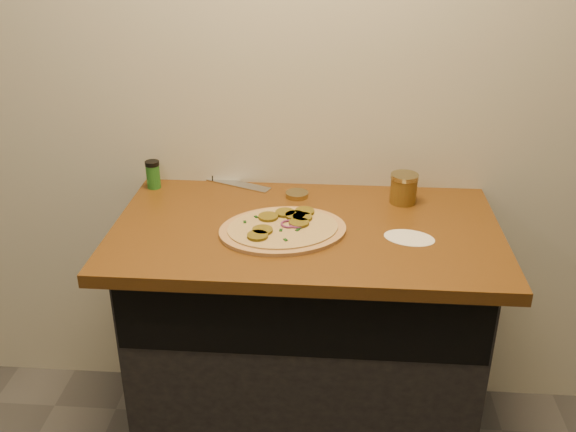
# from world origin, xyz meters

# --- Properties ---
(room_shell) EXTENTS (4.02, 3.52, 2.71)m
(room_shell) POSITION_xyz_m (0.00, 0.00, 1.70)
(room_shell) COLOR #BCB9A9
(room_shell) RESTS_ON ground
(cabinet) EXTENTS (1.10, 0.60, 0.86)m
(cabinet) POSITION_xyz_m (0.00, 1.45, 0.43)
(cabinet) COLOR black
(cabinet) RESTS_ON ground
(countertop) EXTENTS (1.20, 0.70, 0.04)m
(countertop) POSITION_xyz_m (0.00, 1.42, 0.88)
(countertop) COLOR brown
(countertop) RESTS_ON cabinet
(pizza) EXTENTS (0.48, 0.48, 0.03)m
(pizza) POSITION_xyz_m (-0.07, 1.37, 0.91)
(pizza) COLOR tan
(pizza) RESTS_ON countertop
(chefs_knife) EXTENTS (0.34, 0.18, 0.02)m
(chefs_knife) POSITION_xyz_m (-0.34, 1.76, 0.91)
(chefs_knife) COLOR #B7BAC1
(chefs_knife) RESTS_ON countertop
(mason_jar_lid) EXTENTS (0.10, 0.10, 0.02)m
(mason_jar_lid) POSITION_xyz_m (-0.04, 1.63, 0.91)
(mason_jar_lid) COLOR #9A8C59
(mason_jar_lid) RESTS_ON countertop
(salsa_jar) EXTENTS (0.09, 0.09, 0.10)m
(salsa_jar) POSITION_xyz_m (0.31, 1.62, 0.95)
(salsa_jar) COLOR #A42010
(salsa_jar) RESTS_ON countertop
(spice_shaker) EXTENTS (0.05, 0.05, 0.10)m
(spice_shaker) POSITION_xyz_m (-0.55, 1.67, 0.95)
(spice_shaker) COLOR #236620
(spice_shaker) RESTS_ON countertop
(flour_spill) EXTENTS (0.19, 0.19, 0.00)m
(flour_spill) POSITION_xyz_m (0.31, 1.36, 0.90)
(flour_spill) COLOR white
(flour_spill) RESTS_ON countertop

